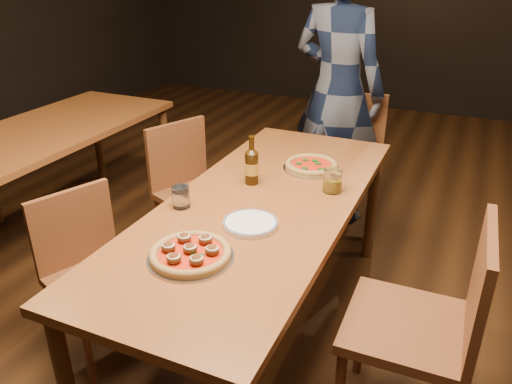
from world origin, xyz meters
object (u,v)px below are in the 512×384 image
at_px(beer_bottle, 252,167).
at_px(amber_glass, 333,181).
at_px(chair_main_nw, 98,279).
at_px(plate_stack, 250,224).
at_px(chair_main_sw, 198,194).
at_px(diner, 337,91).
at_px(table_main, 260,216).
at_px(chair_end, 348,163).
at_px(pizza_margherita, 311,165).
at_px(water_glass, 181,197).
at_px(table_left, 34,144).
at_px(chair_main_e, 407,325).
at_px(pizza_meatball, 190,253).

bearing_deg(beer_bottle, amber_glass, 10.54).
distance_m(chair_main_nw, plate_stack, 0.78).
distance_m(chair_main_sw, diner, 1.21).
relative_size(chair_main_nw, beer_bottle, 3.55).
distance_m(chair_main_sw, plate_stack, 1.03).
height_order(table_main, chair_end, chair_end).
bearing_deg(chair_main_sw, pizza_margherita, -69.23).
height_order(table_main, water_glass, water_glass).
distance_m(chair_main_sw, amber_glass, 0.99).
height_order(table_left, plate_stack, plate_stack).
relative_size(table_left, chair_main_e, 2.03).
xyz_separation_m(water_glass, diner, (0.24, 1.63, 0.13)).
bearing_deg(table_main, pizza_margherita, 79.34).
height_order(chair_main_nw, diner, diner).
height_order(chair_main_sw, pizza_meatball, chair_main_sw).
height_order(water_glass, amber_glass, amber_glass).
bearing_deg(diner, chair_end, 150.33).
xyz_separation_m(chair_end, pizza_meatball, (-0.14, -1.82, 0.30)).
distance_m(plate_stack, diner, 1.67).
bearing_deg(chair_main_e, chair_end, -158.86).
bearing_deg(table_left, water_glass, -19.28).
distance_m(chair_main_nw, chair_end, 1.86).
relative_size(pizza_margherita, plate_stack, 1.30).
height_order(amber_glass, diner, diner).
relative_size(pizza_margherita, water_glass, 3.03).
relative_size(table_main, amber_glass, 18.19).
bearing_deg(beer_bottle, chair_main_nw, -130.32).
distance_m(chair_main_nw, beer_bottle, 0.88).
height_order(table_left, pizza_margherita, pizza_margherita).
relative_size(chair_main_sw, pizza_meatball, 2.80).
xyz_separation_m(pizza_margherita, water_glass, (-0.39, -0.65, 0.03)).
bearing_deg(pizza_meatball, chair_main_sw, 119.51).
bearing_deg(chair_end, beer_bottle, -109.87).
bearing_deg(diner, chair_main_sw, 73.99).
bearing_deg(chair_end, chair_main_e, -77.06).
relative_size(table_left, amber_glass, 18.19).
height_order(chair_main_e, water_glass, chair_main_e).
distance_m(chair_main_e, water_glass, 1.07).
xyz_separation_m(plate_stack, beer_bottle, (-0.17, 0.39, 0.07)).
bearing_deg(chair_main_e, pizza_margherita, -139.63).
relative_size(chair_main_e, pizza_meatball, 3.08).
xyz_separation_m(water_glass, amber_glass, (0.56, 0.43, 0.01)).
bearing_deg(chair_main_e, plate_stack, -94.04).
bearing_deg(amber_glass, pizza_meatball, -112.05).
height_order(chair_main_sw, plate_stack, chair_main_sw).
bearing_deg(table_left, chair_end, 28.96).
bearing_deg(water_glass, table_main, 32.31).
height_order(chair_main_e, chair_end, chair_main_e).
bearing_deg(beer_bottle, table_left, 175.22).
bearing_deg(pizza_margherita, water_glass, -120.68).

